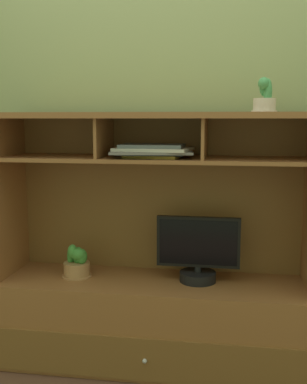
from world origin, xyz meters
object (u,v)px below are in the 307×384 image
(tv_monitor, at_px, (198,253))
(magazine_stack_left, at_px, (152,151))
(media_console, at_px, (154,290))
(potted_succulent, at_px, (265,98))
(potted_orchid, at_px, (77,263))

(tv_monitor, xyz_separation_m, magazine_stack_left, (-0.24, -0.04, 0.54))
(media_console, relative_size, potted_succulent, 10.02)
(potted_orchid, height_order, potted_succulent, potted_succulent)
(potted_orchid, bearing_deg, potted_succulent, -0.45)
(media_console, distance_m, tv_monitor, 0.33)
(media_console, bearing_deg, magazine_stack_left, -91.29)
(potted_succulent, bearing_deg, media_console, 175.96)
(tv_monitor, bearing_deg, magazine_stack_left, -171.60)
(media_console, height_order, potted_orchid, media_console)
(potted_orchid, bearing_deg, magazine_stack_left, -1.53)
(tv_monitor, relative_size, potted_orchid, 2.40)
(magazine_stack_left, bearing_deg, tv_monitor, 8.40)
(potted_orchid, relative_size, magazine_stack_left, 0.42)
(media_console, distance_m, potted_orchid, 0.45)
(magazine_stack_left, bearing_deg, potted_succulent, 0.37)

